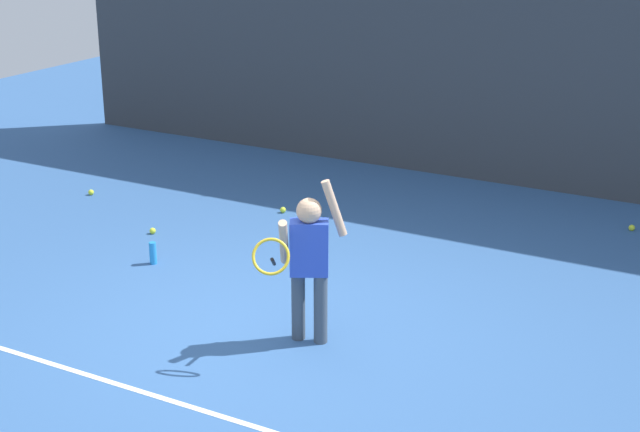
{
  "coord_description": "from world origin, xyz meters",
  "views": [
    {
      "loc": [
        3.86,
        -5.96,
        3.5
      ],
      "look_at": [
        0.22,
        0.63,
        0.85
      ],
      "focal_mm": 53.49,
      "sensor_mm": 36.0,
      "label": 1
    }
  ],
  "objects_px": {
    "water_bottle": "(153,253)",
    "tennis_ball_0": "(153,231)",
    "tennis_ball_1": "(283,210)",
    "tennis_ball_3": "(91,192)",
    "tennis_ball_2": "(632,228)",
    "tennis_player": "(308,257)"
  },
  "relations": [
    {
      "from": "tennis_ball_1",
      "to": "tennis_ball_3",
      "type": "relative_size",
      "value": 1.0
    },
    {
      "from": "tennis_ball_3",
      "to": "tennis_ball_1",
      "type": "bearing_deg",
      "value": 13.28
    },
    {
      "from": "tennis_ball_2",
      "to": "tennis_ball_1",
      "type": "bearing_deg",
      "value": -160.01
    },
    {
      "from": "tennis_ball_0",
      "to": "tennis_ball_2",
      "type": "height_order",
      "value": "same"
    },
    {
      "from": "tennis_ball_0",
      "to": "tennis_ball_3",
      "type": "xyz_separation_m",
      "value": [
        -1.47,
        0.7,
        0.0
      ]
    },
    {
      "from": "tennis_ball_1",
      "to": "tennis_ball_2",
      "type": "xyz_separation_m",
      "value": [
        3.54,
        1.29,
        0.0
      ]
    },
    {
      "from": "tennis_player",
      "to": "tennis_ball_3",
      "type": "xyz_separation_m",
      "value": [
        -4.12,
        2.06,
        -0.69
      ]
    },
    {
      "from": "tennis_player",
      "to": "tennis_ball_2",
      "type": "relative_size",
      "value": 20.46
    },
    {
      "from": "water_bottle",
      "to": "tennis_ball_1",
      "type": "relative_size",
      "value": 3.33
    },
    {
      "from": "tennis_ball_0",
      "to": "tennis_ball_3",
      "type": "relative_size",
      "value": 1.0
    },
    {
      "from": "water_bottle",
      "to": "tennis_ball_0",
      "type": "bearing_deg",
      "value": 128.84
    },
    {
      "from": "tennis_player",
      "to": "tennis_ball_0",
      "type": "bearing_deg",
      "value": 125.13
    },
    {
      "from": "water_bottle",
      "to": "tennis_ball_3",
      "type": "relative_size",
      "value": 3.33
    },
    {
      "from": "tennis_ball_2",
      "to": "water_bottle",
      "type": "bearing_deg",
      "value": -140.48
    },
    {
      "from": "tennis_ball_0",
      "to": "tennis_ball_2",
      "type": "distance_m",
      "value": 5.07
    },
    {
      "from": "water_bottle",
      "to": "tennis_ball_3",
      "type": "distance_m",
      "value": 2.41
    },
    {
      "from": "tennis_ball_0",
      "to": "tennis_ball_3",
      "type": "distance_m",
      "value": 1.62
    },
    {
      "from": "tennis_player",
      "to": "tennis_ball_1",
      "type": "distance_m",
      "value": 3.25
    },
    {
      "from": "water_bottle",
      "to": "tennis_ball_0",
      "type": "relative_size",
      "value": 3.33
    },
    {
      "from": "tennis_ball_2",
      "to": "tennis_ball_0",
      "type": "bearing_deg",
      "value": -150.05
    },
    {
      "from": "tennis_player",
      "to": "water_bottle",
      "type": "bearing_deg",
      "value": 133.92
    },
    {
      "from": "tennis_ball_0",
      "to": "tennis_ball_2",
      "type": "xyz_separation_m",
      "value": [
        4.39,
        2.53,
        0.0
      ]
    }
  ]
}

